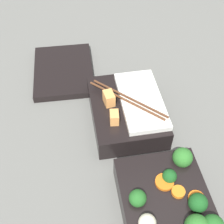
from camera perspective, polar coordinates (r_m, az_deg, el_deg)
The scene contains 4 objects.
ground_plane at distance 0.66m, azimuth 4.94°, elevation -8.14°, with size 3.00×3.00×0.00m, color slate.
bento_tray_vegetable at distance 0.57m, azimuth 10.41°, elevation -16.96°, with size 0.20×0.15×0.08m.
bento_tray_rice at distance 0.69m, azimuth 2.87°, elevation 0.32°, with size 0.20×0.15×0.08m.
bento_lid at distance 0.83m, azimuth -8.85°, elevation 7.44°, with size 0.20×0.15×0.02m, color black.
Camera 1 is at (-0.35, 0.12, 0.54)m, focal length 50.00 mm.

